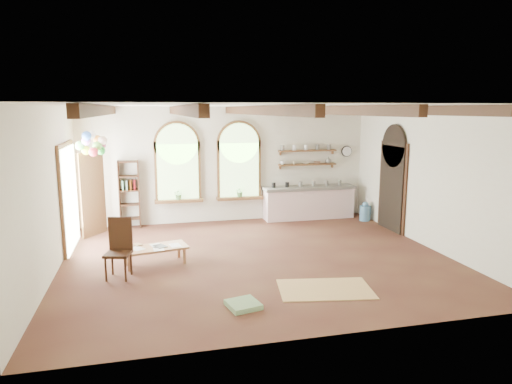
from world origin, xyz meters
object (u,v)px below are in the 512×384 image
object	(u,v)px
coffee_table	(155,249)
balloon_cluster	(93,144)
side_chair	(119,261)
kitchen_counter	(309,202)

from	to	relation	value
coffee_table	balloon_cluster	distance (m)	3.15
side_chair	balloon_cluster	bearing A→B (deg)	103.00
coffee_table	side_chair	xyz separation A→B (m)	(-0.67, -0.60, 0.00)
kitchen_counter	balloon_cluster	xyz separation A→B (m)	(-5.71, -1.01, 1.86)
kitchen_counter	balloon_cluster	size ratio (longest dim) A/B	2.36
side_chair	balloon_cluster	size ratio (longest dim) A/B	0.99
coffee_table	kitchen_counter	bearing A→B (deg)	34.74
kitchen_counter	side_chair	world-z (taller)	side_chair
kitchen_counter	side_chair	distance (m)	6.28
kitchen_counter	coffee_table	distance (m)	5.38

